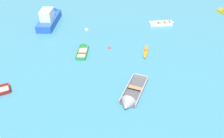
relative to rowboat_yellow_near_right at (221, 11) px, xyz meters
name	(u,v)px	position (x,y,z in m)	size (l,w,h in m)	color
rowboat_yellow_near_right	(221,11)	(0.00, 0.00, 0.00)	(1.45, 3.06, 0.80)	#4C4C51
kayak_orange_center	(146,51)	(-13.01, -12.32, -0.02)	(1.01, 3.00, 0.28)	orange
rowboat_white_outer_right	(167,23)	(-9.26, -4.74, 0.01)	(3.60, 1.57, 1.06)	gray
rowboat_grey_midfield_left	(130,99)	(-15.13, -20.28, 0.05)	(2.93, 4.81, 1.33)	#4C4C51
rowboat_green_outer_left	(83,49)	(-20.06, -12.04, 0.01)	(1.15, 3.14, 0.96)	beige
motor_launch_blue_foreground_center	(50,18)	(-25.63, -4.46, 0.58)	(2.09, 7.02, 2.60)	blue
mooring_buoy_far_field	(109,48)	(-17.11, -11.46, -0.16)	(0.38, 0.38, 0.38)	red
mooring_buoy_between_boats_right	(86,30)	(-20.32, -6.70, -0.16)	(0.46, 0.46, 0.46)	silver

